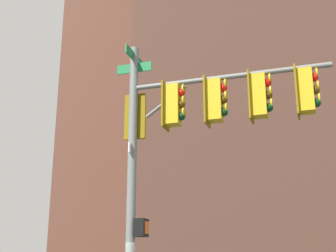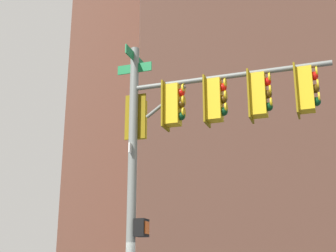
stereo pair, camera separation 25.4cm
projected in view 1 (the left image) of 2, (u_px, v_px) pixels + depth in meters
The scene contains 4 objects.
signal_pole_assembly at pixel (191, 127), 11.20m from camera, with size 2.52×4.79×7.35m.
building_brick_midblock at pixel (231, 107), 48.86m from camera, with size 17.03×17.23×36.04m, color #4C3328.
building_glass_tower at pixel (330, 19), 61.74m from camera, with size 27.05×23.73×66.34m, color #7A99B2.
building_brick_farside at pixel (143, 153), 61.88m from camera, with size 21.11×19.72×33.33m, color brown.
Camera 1 is at (11.01, -0.11, 1.86)m, focal length 51.08 mm.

